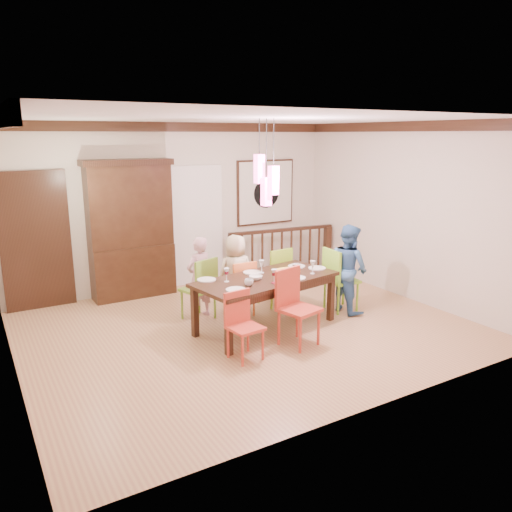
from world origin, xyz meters
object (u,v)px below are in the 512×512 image
balustrade (282,252)px  china_hutch (131,229)px  person_far_mid (236,274)px  person_far_left (199,278)px  chair_end_right (342,275)px  person_end_right (348,268)px  chair_far_left (198,284)px  dining_table (266,283)px

balustrade → china_hutch: bearing=179.0°
balustrade → person_far_mid: 2.07m
china_hutch → person_far_left: bearing=-70.3°
china_hutch → person_far_mid: (1.14, -1.58, -0.55)m
chair_end_right → person_end_right: bearing=-151.3°
chair_far_left → china_hutch: china_hutch is taller
person_end_right → chair_far_left: bearing=67.1°
chair_end_right → china_hutch: bearing=51.4°
dining_table → chair_end_right: chair_end_right is taller
dining_table → person_far_mid: size_ratio=1.78×
person_far_left → person_end_right: size_ratio=0.90×
balustrade → person_far_mid: size_ratio=1.79×
chair_end_right → balustrade: 2.02m
china_hutch → person_far_mid: china_hutch is taller
chair_end_right → balustrade: (0.20, 2.01, -0.07)m
dining_table → person_far_left: bearing=115.8°
balustrade → person_far_left: 2.55m
chair_far_left → person_far_mid: 0.64m
chair_far_left → balustrade: size_ratio=0.43×
china_hutch → person_far_left: china_hutch is taller
china_hutch → person_far_left: 1.71m
china_hutch → balustrade: bearing=-7.0°
person_far_left → chair_far_left: bearing=31.4°
dining_table → chair_far_left: chair_far_left is taller
dining_table → person_far_mid: (-0.03, 0.83, -0.05)m
china_hutch → person_far_left: (0.55, -1.53, -0.54)m
person_far_left → person_end_right: 2.29m
dining_table → person_end_right: 1.47m
balustrade → person_end_right: size_ratio=1.59×
dining_table → person_far_mid: 0.83m
chair_far_left → chair_end_right: size_ratio=0.96×
chair_end_right → person_end_right: size_ratio=0.72×
china_hutch → dining_table: bearing=-64.1°
chair_end_right → person_far_mid: size_ratio=0.81×
person_far_left → dining_table: bearing=106.9°
china_hutch → balustrade: china_hutch is taller
chair_far_left → chair_end_right: 2.24m
chair_far_left → balustrade: balustrade is taller
chair_far_left → person_far_mid: person_far_mid is taller
dining_table → person_end_right: (1.47, -0.04, 0.02)m
dining_table → person_far_mid: bearing=82.8°
dining_table → china_hutch: bearing=106.5°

